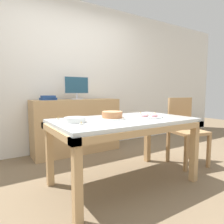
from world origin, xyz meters
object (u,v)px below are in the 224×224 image
book_stack (48,98)px  tealight_near_cakes (58,119)px  tealight_right_edge (81,124)px  chair (185,127)px  computer_monitor (77,88)px  pastry_platter (149,116)px  tealight_centre (155,114)px  cake_chocolate_round (112,115)px  plate_stack (75,120)px  tealight_near_front (140,114)px

book_stack → tealight_near_cakes: book_stack is taller
tealight_right_edge → chair: bearing=6.5°
computer_monitor → tealight_right_edge: (-0.57, -1.49, -0.34)m
pastry_platter → tealight_near_cakes: bearing=158.8°
book_stack → tealight_centre: size_ratio=6.10×
pastry_platter → tealight_near_cakes: pastry_platter is taller
cake_chocolate_round → tealight_near_cakes: size_ratio=7.77×
cake_chocolate_round → pastry_platter: bearing=-15.8°
pastry_platter → plate_stack: 0.87m
pastry_platter → plate_stack: bearing=173.2°
chair → computer_monitor: (-1.10, 1.30, 0.56)m
computer_monitor → book_stack: bearing=179.8°
tealight_centre → chair: bearing=-2.8°
computer_monitor → cake_chocolate_round: computer_monitor is taller
plate_stack → tealight_right_edge: 0.18m
tealight_near_cakes → tealight_right_edge: 0.45m
pastry_platter → tealight_centre: (0.23, 0.14, -0.00)m
computer_monitor → tealight_near_cakes: (-0.65, -1.04, -0.34)m
tealight_near_cakes → tealight_near_front: size_ratio=1.00×
computer_monitor → tealight_near_cakes: 1.28m
computer_monitor → tealight_right_edge: computer_monitor is taller
plate_stack → tealight_centre: 1.10m
book_stack → tealight_right_edge: book_stack is taller
tealight_near_cakes → tealight_right_edge: (0.07, -0.44, 0.00)m
chair → tealight_centre: bearing=177.2°
computer_monitor → tealight_near_front: computer_monitor is taller
book_stack → tealight_centre: 1.63m
plate_stack → tealight_near_cakes: 0.28m
computer_monitor → tealight_near_cakes: size_ratio=10.60×
chair → tealight_near_cakes: (-1.74, 0.25, 0.22)m
pastry_platter → tealight_right_edge: (-0.88, -0.07, -0.00)m
book_stack → cake_chocolate_round: 1.35m
chair → computer_monitor: 1.79m
plate_stack → chair: bearing=0.4°
chair → pastry_platter: bearing=-171.8°
computer_monitor → pastry_platter: size_ratio=1.37×
pastry_platter → tealight_centre: size_ratio=7.72×
cake_chocolate_round → tealight_near_front: 0.56m
cake_chocolate_round → tealight_right_edge: (-0.45, -0.20, -0.03)m
cake_chocolate_round → plate_stack: size_ratio=1.48×
chair → cake_chocolate_round: (-1.22, 0.01, 0.25)m
cake_chocolate_round → tealight_near_front: bearing=16.9°
chair → tealight_near_cakes: bearing=171.7°
tealight_near_front → computer_monitor: bearing=110.3°
book_stack → tealight_near_front: book_stack is taller
chair → tealight_centre: (-0.56, 0.03, 0.22)m
chair → plate_stack: (-1.66, -0.01, 0.23)m
pastry_platter → tealight_near_front: bearing=68.7°
tealight_near_cakes → tealight_near_front: (1.06, -0.08, 0.00)m
computer_monitor → tealight_centre: computer_monitor is taller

